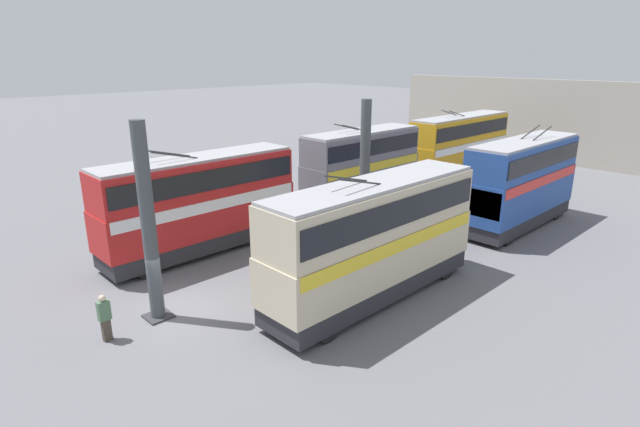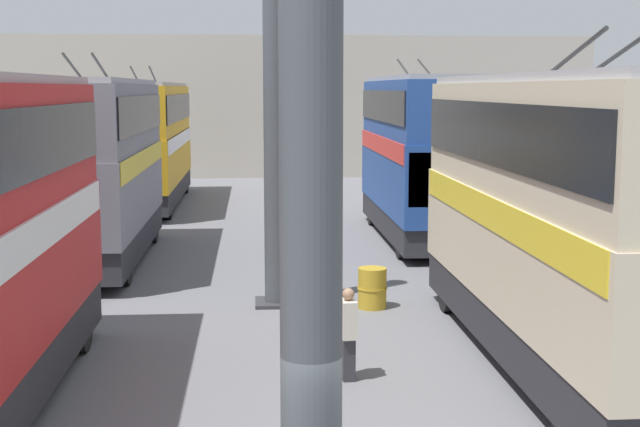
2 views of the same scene
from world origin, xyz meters
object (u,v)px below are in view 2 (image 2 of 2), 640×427
object	(u,v)px
bus_right_mid	(98,159)
oil_drum	(372,288)
bus_right_far	(150,136)
person_aisle_midway	(348,332)
bus_left_near	(562,203)
bus_left_far	(419,148)

from	to	relation	value
bus_right_mid	oil_drum	bearing A→B (deg)	-129.84
bus_right_mid	oil_drum	xyz separation A→B (m)	(-5.69, -6.82, -2.43)
bus_right_mid	oil_drum	size ratio (longest dim) A/B	10.23
bus_right_far	person_aisle_midway	bearing A→B (deg)	-165.76
bus_left_near	bus_left_far	bearing A→B (deg)	0.00
bus_left_near	bus_right_far	xyz separation A→B (m)	(22.26, 9.48, -0.01)
bus_left_far	bus_right_mid	distance (m)	10.00
bus_right_mid	bus_right_far	size ratio (longest dim) A/B	0.81
bus_left_far	bus_right_far	distance (m)	13.14
bus_right_far	bus_left_far	bearing A→B (deg)	-133.81
bus_right_far	oil_drum	bearing A→B (deg)	-159.22
bus_left_far	bus_right_far	xyz separation A→B (m)	(9.10, 9.48, -0.09)
person_aisle_midway	oil_drum	size ratio (longest dim) A/B	1.73
person_aisle_midway	bus_right_mid	bearing A→B (deg)	-66.32
bus_left_far	oil_drum	bearing A→B (deg)	163.31
bus_left_near	bus_left_far	distance (m)	13.17
bus_right_mid	bus_left_far	bearing A→B (deg)	-71.44
bus_right_mid	person_aisle_midway	xyz separation A→B (m)	(-10.49, -5.78, -2.06)
bus_left_near	oil_drum	world-z (taller)	bus_left_near
oil_drum	bus_left_far	bearing A→B (deg)	-16.69
bus_left_near	bus_right_mid	xyz separation A→B (m)	(9.98, 9.48, 0.01)
bus_right_mid	bus_left_near	bearing A→B (deg)	-136.47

